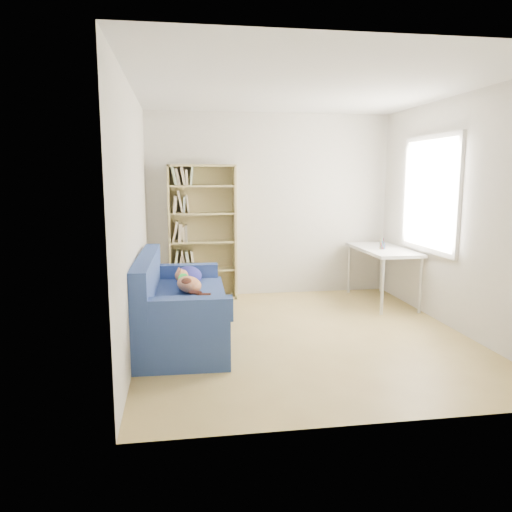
{
  "coord_description": "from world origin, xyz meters",
  "views": [
    {
      "loc": [
        -1.32,
        -5.1,
        1.73
      ],
      "look_at": [
        -0.48,
        0.24,
        0.85
      ],
      "focal_mm": 35.0,
      "sensor_mm": 36.0,
      "label": 1
    }
  ],
  "objects_px": {
    "sofa": "(179,309)",
    "bookshelf": "(203,238)",
    "desk": "(383,253)",
    "pen_cup": "(382,245)"
  },
  "relations": [
    {
      "from": "sofa",
      "to": "desk",
      "type": "distance_m",
      "value": 3.03
    },
    {
      "from": "sofa",
      "to": "desk",
      "type": "xyz_separation_m",
      "value": [
        2.76,
        1.21,
        0.34
      ]
    },
    {
      "from": "pen_cup",
      "to": "bookshelf",
      "type": "bearing_deg",
      "value": 164.14
    },
    {
      "from": "desk",
      "to": "sofa",
      "type": "bearing_deg",
      "value": -156.31
    },
    {
      "from": "sofa",
      "to": "desk",
      "type": "bearing_deg",
      "value": 25.38
    },
    {
      "from": "sofa",
      "to": "bookshelf",
      "type": "bearing_deg",
      "value": 80.74
    },
    {
      "from": "bookshelf",
      "to": "desk",
      "type": "distance_m",
      "value": 2.49
    },
    {
      "from": "bookshelf",
      "to": "sofa",
      "type": "bearing_deg",
      "value": -100.95
    },
    {
      "from": "sofa",
      "to": "bookshelf",
      "type": "xyz_separation_m",
      "value": [
        0.35,
        1.81,
        0.52
      ]
    },
    {
      "from": "desk",
      "to": "pen_cup",
      "type": "distance_m",
      "value": 0.15
    }
  ]
}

